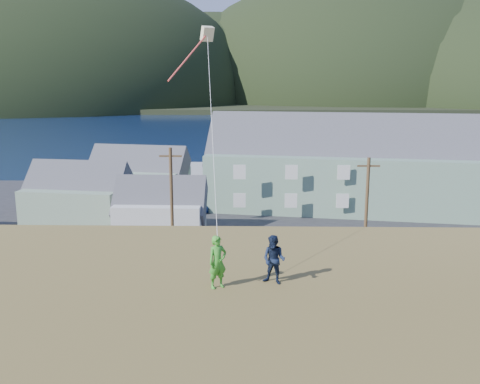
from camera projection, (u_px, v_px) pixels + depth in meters
name	position (u px, v px, depth m)	size (l,w,h in m)	color
ground	(191.00, 276.00, 37.93)	(900.00, 900.00, 0.00)	#0A1638
grass_strip	(187.00, 286.00, 35.96)	(110.00, 8.00, 0.10)	#4C3D19
waterfront_lot	(209.00, 215.00, 54.54)	(72.00, 36.00, 0.12)	#28282B
wharf	(180.00, 172.00, 77.08)	(26.00, 14.00, 0.90)	gray
far_shore	(246.00, 98.00, 360.40)	(900.00, 320.00, 2.00)	black
far_hills	(306.00, 99.00, 309.92)	(760.00, 265.00, 143.00)	black
lodge	(374.00, 166.00, 56.00)	(36.07, 15.08, 12.30)	slate
shed_palegreen_near	(77.00, 194.00, 52.02)	(10.52, 7.42, 7.12)	gray
shed_white	(161.00, 208.00, 47.28)	(8.12, 5.51, 6.40)	silver
shed_palegreen_far	(138.00, 175.00, 61.48)	(12.18, 8.28, 7.56)	gray
utility_poles	(148.00, 208.00, 38.50)	(30.58, 0.24, 9.82)	#47331E
parked_cars	(120.00, 200.00, 58.08)	(19.96, 11.76, 1.57)	beige
kite_flyer_green	(218.00, 262.00, 16.87)	(0.62, 0.41, 1.71)	green
kite_flyer_navy	(274.00, 260.00, 17.24)	(0.78, 0.61, 1.61)	#141E37
kite_rig	(205.00, 40.00, 20.66)	(0.99, 3.13, 8.67)	beige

